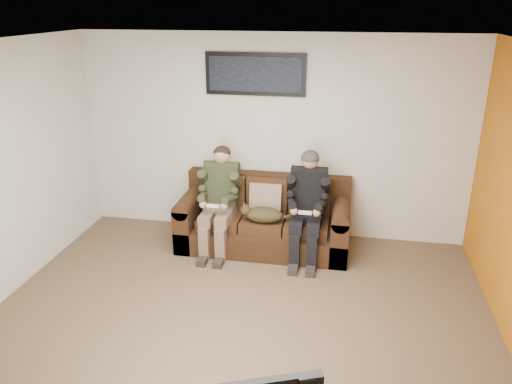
% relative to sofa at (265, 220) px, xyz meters
% --- Properties ---
extents(floor, '(5.00, 5.00, 0.00)m').
position_rel_sofa_xyz_m(floor, '(0.02, -1.83, -0.33)').
color(floor, brown).
rests_on(floor, ground).
extents(ceiling, '(5.00, 5.00, 0.00)m').
position_rel_sofa_xyz_m(ceiling, '(0.02, -1.83, 2.27)').
color(ceiling, silver).
rests_on(ceiling, ground).
extents(wall_back, '(5.00, 0.00, 5.00)m').
position_rel_sofa_xyz_m(wall_back, '(0.02, 0.42, 0.97)').
color(wall_back, beige).
rests_on(wall_back, ground).
extents(sofa, '(2.11, 0.91, 0.86)m').
position_rel_sofa_xyz_m(sofa, '(0.00, 0.00, 0.00)').
color(sofa, '#311C0E').
rests_on(sofa, ground).
extents(throw_pillow, '(0.40, 0.19, 0.40)m').
position_rel_sofa_xyz_m(throw_pillow, '(-0.00, 0.04, 0.29)').
color(throw_pillow, '#8A725A').
rests_on(throw_pillow, sofa).
extents(throw_blanket, '(0.43, 0.21, 0.08)m').
position_rel_sofa_xyz_m(throw_blanket, '(-0.64, 0.26, 0.54)').
color(throw_blanket, '#C6B991').
rests_on(throw_blanket, sofa).
extents(person_left, '(0.51, 0.87, 1.28)m').
position_rel_sofa_xyz_m(person_left, '(-0.54, -0.18, 0.39)').
color(person_left, brown).
rests_on(person_left, sofa).
extents(person_right, '(0.51, 0.86, 1.29)m').
position_rel_sofa_xyz_m(person_right, '(0.54, -0.18, 0.39)').
color(person_right, black).
rests_on(person_right, sofa).
extents(cat, '(0.66, 0.26, 0.24)m').
position_rel_sofa_xyz_m(cat, '(0.01, -0.26, 0.20)').
color(cat, '#4A3B1D').
rests_on(cat, sofa).
extents(framed_poster, '(1.25, 0.05, 0.52)m').
position_rel_sofa_xyz_m(framed_poster, '(-0.20, 0.39, 1.77)').
color(framed_poster, black).
rests_on(framed_poster, wall_back).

